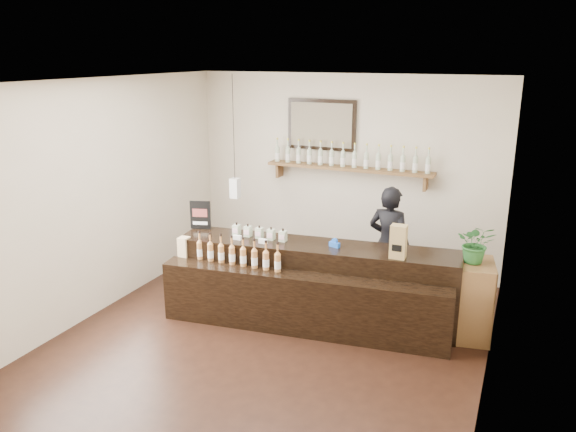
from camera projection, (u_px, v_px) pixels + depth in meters
The scene contains 10 objects.
ground at pixel (272, 338), 6.27m from camera, with size 5.00×5.00×0.00m, color black.
room_shell at pixel (270, 190), 5.79m from camera, with size 5.00×5.00×5.00m.
back_wall_decor at pixel (333, 150), 7.92m from camera, with size 2.66×0.96×1.69m.
counter at pixel (311, 287), 6.57m from camera, with size 3.34×1.26×1.08m.
promo_sign at pixel (200, 215), 7.06m from camera, with size 0.25×0.10×0.36m.
paper_bag at pixel (398, 242), 6.06m from camera, with size 0.17×0.13×0.37m.
tape_dispenser at pixel (335, 244), 6.44m from camera, with size 0.14×0.08×0.11m.
side_cabinet at pixel (471, 299), 6.22m from camera, with size 0.53×0.66×0.88m.
potted_plant at pixel (476, 243), 6.03m from camera, with size 0.40×0.35×0.44m, color #27632A.
shopkeeper at pixel (389, 237), 7.05m from camera, with size 0.62×0.40×1.69m, color black.
Camera 1 is at (2.41, -5.10, 3.07)m, focal length 35.00 mm.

